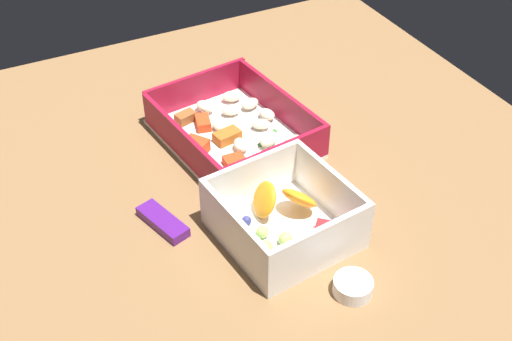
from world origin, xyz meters
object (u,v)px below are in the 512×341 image
(fruit_bowl, at_px, (283,221))
(paper_cup_liner, at_px, (353,287))
(pasta_container, at_px, (233,130))
(candy_bar, at_px, (163,222))

(fruit_bowl, xyz_separation_m, paper_cup_liner, (-0.10, -0.02, -0.01))
(fruit_bowl, bearing_deg, paper_cup_liner, -166.86)
(pasta_container, relative_size, paper_cup_liner, 5.45)
(candy_bar, bearing_deg, paper_cup_liner, -142.26)
(pasta_container, xyz_separation_m, candy_bar, (-0.11, 0.14, -0.01))
(candy_bar, bearing_deg, pasta_container, -51.59)
(pasta_container, distance_m, fruit_bowl, 0.19)
(fruit_bowl, xyz_separation_m, candy_bar, (0.07, 0.11, -0.02))
(paper_cup_liner, bearing_deg, fruit_bowl, 13.14)
(pasta_container, distance_m, paper_cup_liner, 0.29)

